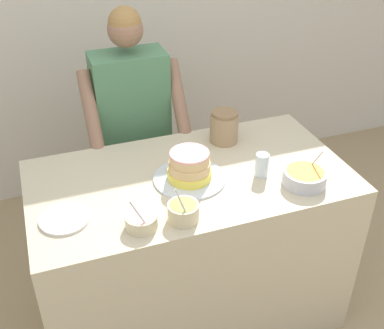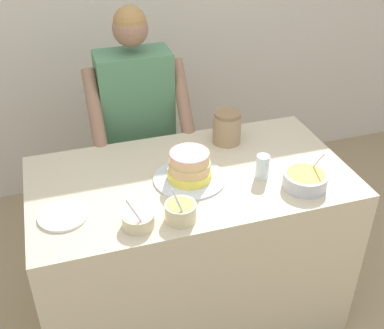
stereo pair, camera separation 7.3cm
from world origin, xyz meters
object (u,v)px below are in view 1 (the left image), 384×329
at_px(frosting_bowl_orange, 305,177).
at_px(frosting_bowl_pink, 141,221).
at_px(person_baker, 132,119).
at_px(cake, 189,168).
at_px(stoneware_jar, 224,127).
at_px(ceramic_plate, 65,219).
at_px(frosting_bowl_olive, 183,211).
at_px(drinking_glass, 262,165).

relative_size(frosting_bowl_orange, frosting_bowl_pink, 1.18).
distance_m(person_baker, cake, 0.69).
bearing_deg(stoneware_jar, frosting_bowl_orange, -68.20).
bearing_deg(person_baker, ceramic_plate, -121.53).
relative_size(person_baker, stoneware_jar, 9.14).
xyz_separation_m(frosting_bowl_orange, frosting_bowl_pink, (-0.79, -0.05, -0.01)).
xyz_separation_m(frosting_bowl_orange, frosting_bowl_olive, (-0.61, -0.06, 0.00)).
distance_m(frosting_bowl_orange, drinking_glass, 0.20).
bearing_deg(stoneware_jar, frosting_bowl_pink, -137.74).
xyz_separation_m(person_baker, ceramic_plate, (-0.48, -0.79, 0.00)).
xyz_separation_m(frosting_bowl_olive, ceramic_plate, (-0.47, 0.16, -0.04)).
height_order(frosting_bowl_pink, ceramic_plate, frosting_bowl_pink).
distance_m(person_baker, frosting_bowl_olive, 0.95).
height_order(frosting_bowl_orange, stoneware_jar, stoneware_jar).
distance_m(frosting_bowl_orange, frosting_bowl_olive, 0.61).
relative_size(frosting_bowl_orange, frosting_bowl_olive, 1.06).
bearing_deg(ceramic_plate, frosting_bowl_pink, -27.52).
relative_size(person_baker, frosting_bowl_pink, 9.20).
bearing_deg(frosting_bowl_orange, person_baker, 123.73).
bearing_deg(frosting_bowl_pink, drinking_glass, 15.51).
xyz_separation_m(person_baker, frosting_bowl_olive, (-0.01, -0.95, 0.04)).
relative_size(frosting_bowl_orange, stoneware_jar, 1.17).
bearing_deg(frosting_bowl_pink, person_baker, 78.51).
bearing_deg(stoneware_jar, frosting_bowl_olive, -127.00).
distance_m(cake, frosting_bowl_olive, 0.30).
distance_m(person_baker, ceramic_plate, 0.92).
height_order(cake, drinking_glass, cake).
bearing_deg(cake, frosting_bowl_orange, -23.57).
distance_m(frosting_bowl_orange, frosting_bowl_pink, 0.79).
bearing_deg(ceramic_plate, person_baker, 58.47).
bearing_deg(person_baker, frosting_bowl_pink, -101.49).
relative_size(frosting_bowl_orange, drinking_glass, 1.74).
bearing_deg(person_baker, drinking_glass, -59.99).
xyz_separation_m(cake, frosting_bowl_pink, (-0.30, -0.26, -0.03)).
xyz_separation_m(cake, ceramic_plate, (-0.59, -0.11, -0.06)).
bearing_deg(frosting_bowl_orange, drinking_glass, 140.20).
distance_m(cake, drinking_glass, 0.34).
bearing_deg(frosting_bowl_orange, frosting_bowl_pink, -176.67).
relative_size(drinking_glass, stoneware_jar, 0.67).
bearing_deg(drinking_glass, frosting_bowl_orange, -39.80).
distance_m(person_baker, stoneware_jar, 0.57).
height_order(person_baker, stoneware_jar, person_baker).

